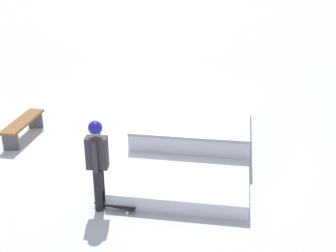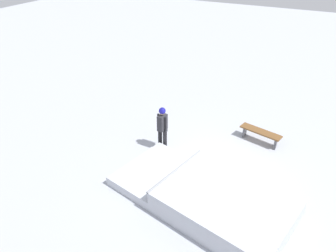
{
  "view_description": "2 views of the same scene",
  "coord_description": "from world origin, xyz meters",
  "px_view_note": "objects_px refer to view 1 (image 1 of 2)",
  "views": [
    {
      "loc": [
        9.48,
        -0.04,
        4.71
      ],
      "look_at": [
        0.68,
        0.5,
        0.9
      ],
      "focal_mm": 48.24,
      "sensor_mm": 36.0,
      "label": 1
    },
    {
      "loc": [
        -2.4,
        7.95,
        6.99
      ],
      "look_at": [
        2.1,
        -0.92,
        1.0
      ],
      "focal_mm": 34.41,
      "sensor_mm": 36.0,
      "label": 2
    }
  ],
  "objects_px": {
    "skateboard": "(116,205)",
    "park_bench": "(23,125)",
    "skater": "(97,158)",
    "skate_ramp": "(194,130)"
  },
  "relations": [
    {
      "from": "skate_ramp",
      "to": "skateboard",
      "type": "height_order",
      "value": "skate_ramp"
    },
    {
      "from": "skater",
      "to": "skateboard",
      "type": "distance_m",
      "value": 0.98
    },
    {
      "from": "skate_ramp",
      "to": "skater",
      "type": "xyz_separation_m",
      "value": [
        2.68,
        -2.05,
        0.69
      ]
    },
    {
      "from": "park_bench",
      "to": "skate_ramp",
      "type": "bearing_deg",
      "value": 83.58
    },
    {
      "from": "skater",
      "to": "skateboard",
      "type": "relative_size",
      "value": 2.12
    },
    {
      "from": "skate_ramp",
      "to": "park_bench",
      "type": "height_order",
      "value": "skate_ramp"
    },
    {
      "from": "skateboard",
      "to": "park_bench",
      "type": "relative_size",
      "value": 0.49
    },
    {
      "from": "skater",
      "to": "skateboard",
      "type": "xyz_separation_m",
      "value": [
        0.07,
        0.29,
        -0.93
      ]
    },
    {
      "from": "skateboard",
      "to": "park_bench",
      "type": "distance_m",
      "value": 4.02
    },
    {
      "from": "skater",
      "to": "park_bench",
      "type": "relative_size",
      "value": 1.05
    }
  ]
}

